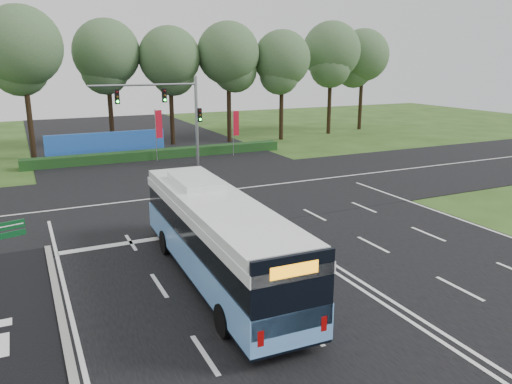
% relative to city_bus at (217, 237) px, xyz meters
% --- Properties ---
extents(ground, '(120.00, 120.00, 0.00)m').
position_rel_city_bus_xyz_m(ground, '(4.41, 0.43, -1.76)').
color(ground, '#2B4717').
rests_on(ground, ground).
extents(road_main, '(20.00, 120.00, 0.04)m').
position_rel_city_bus_xyz_m(road_main, '(4.41, 0.43, -1.74)').
color(road_main, black).
rests_on(road_main, ground).
extents(road_cross, '(120.00, 14.00, 0.05)m').
position_rel_city_bus_xyz_m(road_cross, '(4.41, 12.43, -1.74)').
color(road_cross, black).
rests_on(road_cross, ground).
extents(kerb_strip, '(0.25, 18.00, 0.12)m').
position_rel_city_bus_xyz_m(kerb_strip, '(-5.69, -2.57, -1.70)').
color(kerb_strip, gray).
rests_on(kerb_strip, ground).
extents(city_bus, '(2.91, 12.26, 3.50)m').
position_rel_city_bus_xyz_m(city_bus, '(0.00, 0.00, 0.00)').
color(city_bus, '#66A3ED').
rests_on(city_bus, ground).
extents(banner_flag_mid, '(0.63, 0.15, 4.30)m').
position_rel_city_bus_xyz_m(banner_flag_mid, '(4.12, 24.09, 1.05)').
color(banner_flag_mid, gray).
rests_on(banner_flag_mid, ground).
extents(banner_flag_right, '(0.59, 0.08, 4.00)m').
position_rel_city_bus_xyz_m(banner_flag_right, '(10.80, 23.48, 0.87)').
color(banner_flag_right, gray).
rests_on(banner_flag_right, ground).
extents(traffic_light_gantry, '(8.41, 0.28, 7.00)m').
position_rel_city_bus_xyz_m(traffic_light_gantry, '(4.61, 20.93, 2.90)').
color(traffic_light_gantry, gray).
rests_on(traffic_light_gantry, ground).
extents(hedge, '(22.00, 1.20, 0.80)m').
position_rel_city_bus_xyz_m(hedge, '(4.41, 24.93, -1.36)').
color(hedge, '#153C17').
rests_on(hedge, ground).
extents(blue_hoarding, '(10.00, 0.30, 2.20)m').
position_rel_city_bus_xyz_m(blue_hoarding, '(0.41, 27.43, -0.66)').
color(blue_hoarding, blue).
rests_on(blue_hoarding, ground).
extents(eucalyptus_row, '(53.86, 9.89, 12.53)m').
position_rel_city_bus_xyz_m(eucalyptus_row, '(8.76, 31.27, 6.86)').
color(eucalyptus_row, black).
rests_on(eucalyptus_row, ground).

